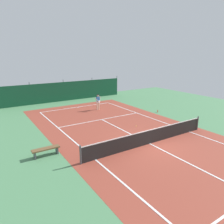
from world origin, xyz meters
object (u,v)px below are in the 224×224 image
Objects in this scene: tennis_ball_by_sideline at (48,112)px; parked_car at (33,94)px; tennis_player at (98,101)px; courtside_bench at (46,150)px; tennis_net at (150,137)px; tennis_ball_near_player at (71,107)px; water_bottle at (158,111)px; tennis_ball_midcourt at (136,126)px.

parked_car is (0.23, 7.14, 0.81)m from tennis_ball_by_sideline.
courtside_bench is at bearing 43.47° from tennis_player.
tennis_net is at bearing -17.69° from courtside_bench.
tennis_net is 153.33× the size of tennis_ball_near_player.
parked_car reaches higher than tennis_ball_by_sideline.
parked_car is at bearing 99.87° from tennis_net.
water_bottle reaches higher than tennis_ball_by_sideline.
tennis_player is at bearing 90.04° from tennis_ball_midcourt.
courtside_bench is (-7.79, -1.22, 0.34)m from tennis_ball_midcourt.
tennis_ball_by_sideline is at bearing 121.17° from tennis_ball_midcourt.
tennis_ball_midcourt is 7.89m from courtside_bench.
tennis_player is 6.83× the size of water_bottle.
courtside_bench is 12.88m from water_bottle.
tennis_net is 8.19m from water_bottle.
tennis_player is (1.47, 9.69, 0.45)m from tennis_net.
tennis_player is 5.29m from tennis_ball_by_sideline.
tennis_ball_near_player is at bearing -73.25° from parked_car.
tennis_net is 153.33× the size of tennis_ball_by_sideline.
tennis_ball_near_player and tennis_ball_midcourt have the same top height.
tennis_player is 10.00m from parked_car.
parked_car is (-4.69, 8.83, -0.12)m from tennis_player.
tennis_player is at bearing -67.12° from parked_car.
tennis_ball_by_sideline is 0.02× the size of parked_car.
tennis_ball_near_player is 0.28× the size of water_bottle.
parked_car is (-4.70, 15.29, 0.81)m from tennis_ball_midcourt.
parked_car is at bearing 125.51° from water_bottle.
courtside_bench reaches higher than water_bottle.
tennis_net is 9.81m from tennis_player.
tennis_ball_midcourt is 0.04× the size of courtside_bench.
tennis_ball_near_player is at bearing -49.51° from tennis_player.
parked_car is (-2.60, 6.47, 0.81)m from tennis_ball_near_player.
tennis_ball_by_sideline is at bearing 73.04° from courtside_bench.
tennis_net is at bearing -87.02° from tennis_ball_near_player.
tennis_player reaches higher than tennis_ball_midcourt.
tennis_net reaches higher than courtside_bench.
parked_car is at bearing 111.86° from tennis_ball_near_player.
water_bottle is at bearing 25.64° from tennis_ball_midcourt.
tennis_ball_midcourt is at bearing -58.83° from tennis_ball_by_sideline.
tennis_ball_by_sideline is at bearing -20.09° from tennis_player.
tennis_ball_midcourt is (0.00, -6.46, -0.93)m from tennis_player.
tennis_ball_by_sideline is 0.04× the size of courtside_bench.
water_bottle is at bearing -59.60° from parked_car.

